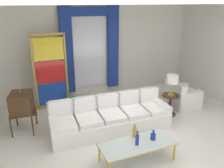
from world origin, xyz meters
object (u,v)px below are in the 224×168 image
Objects in this scene: bottle_crystal_tall at (137,139)px; vintage_tv at (21,104)px; couch_white_long at (110,117)px; coffee_table at (137,144)px; armchair_white at (181,98)px; table_lamp_brass at (172,80)px; peacock_figurine at (73,104)px; bottle_amber_squat at (153,136)px; bottle_blue_decanter at (135,132)px; round_side_table at (170,103)px; stained_glass_divider at (51,74)px.

vintage_tv is at bearing 133.46° from bottle_crystal_tall.
couch_white_long reaches higher than coffee_table.
coffee_table is at bearing -88.39° from couch_white_long.
table_lamp_brass is at bearing -153.41° from armchair_white.
bottle_crystal_tall is (-0.03, -0.04, 0.15)m from coffee_table.
peacock_figurine is at bearing 103.40° from bottle_crystal_tall.
bottle_amber_squat reaches higher than peacock_figurine.
couch_white_long is 9.72× the size of bottle_crystal_tall.
bottle_blue_decanter is at bearing -41.83° from vintage_tv.
armchair_white reaches higher than peacock_figurine.
bottle_amber_squat is 2.86m from peacock_figurine.
coffee_table is at bearing -141.77° from table_lamp_brass.
round_side_table is at bearing 34.48° from bottle_blue_decanter.
armchair_white reaches higher than bottle_blue_decanter.
coffee_table is 0.16m from bottle_crystal_tall.
couch_white_long is 1.96m from table_lamp_brass.
armchair_white is at bearing 8.18° from couch_white_long.
table_lamp_brass is (1.82, 1.45, 0.50)m from bottle_crystal_tall.
bottle_amber_squat is 0.16× the size of vintage_tv.
bottle_crystal_tall reaches higher than peacock_figurine.
stained_glass_divider reaches higher than round_side_table.
armchair_white reaches higher than bottle_amber_squat.
stained_glass_divider reaches higher than bottle_amber_squat.
bottle_blue_decanter reaches higher than peacock_figurine.
armchair_white is (2.42, 1.72, -0.09)m from coffee_table.
couch_white_long is at bearing 90.35° from bottle_crystal_tall.
table_lamp_brass is at bearing 38.53° from bottle_crystal_tall.
round_side_table is at bearing -26.92° from peacock_figurine.
bottle_blue_decanter reaches higher than bottle_amber_squat.
couch_white_long is 9.85× the size of bottle_blue_decanter.
bottle_blue_decanter is 0.36× the size of armchair_white.
bottle_amber_squat is at bearing -140.15° from armchair_white.
couch_white_long is 1.18m from bottle_blue_decanter.
coffee_table is 0.68× the size of stained_glass_divider.
peacock_figurine is at bearing 24.11° from vintage_tv.
armchair_white is (2.45, 1.76, -0.24)m from bottle_crystal_tall.
bottle_amber_squat is at bearing -35.92° from bottle_blue_decanter.
round_side_table is (2.94, -1.72, -0.70)m from stained_glass_divider.
vintage_tv is 1.63× the size of armchair_white.
bottle_blue_decanter is 0.37m from bottle_amber_squat.
vintage_tv is at bearing 138.17° from bottle_blue_decanter.
stained_glass_divider is (-1.19, 2.92, 0.53)m from bottle_blue_decanter.
bottle_amber_squat is (0.38, 0.03, -0.04)m from bottle_crystal_tall.
bottle_amber_squat is (0.30, -0.22, -0.04)m from bottle_blue_decanter.
vintage_tv is at bearing 134.43° from coffee_table.
vintage_tv reaches higher than peacock_figurine.
armchair_white is 0.71m from round_side_table.
stained_glass_divider is (-1.11, 1.76, 0.75)m from couch_white_long.
vintage_tv is 3.88m from round_side_table.
bottle_crystal_tall is at bearing -175.03° from bottle_amber_squat.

